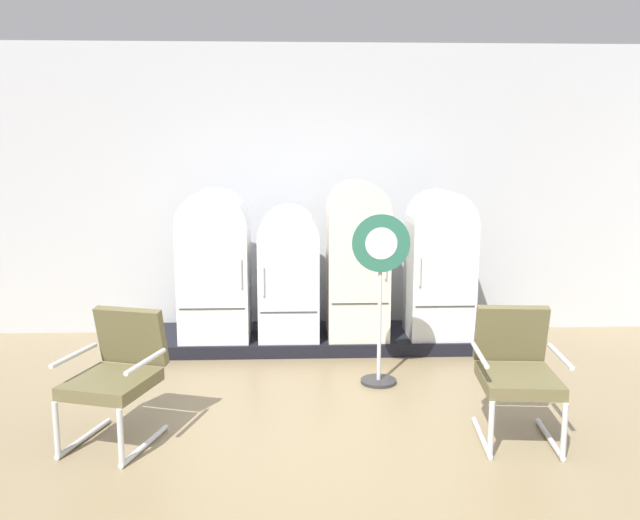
% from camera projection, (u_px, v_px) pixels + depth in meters
% --- Properties ---
extents(ground, '(12.00, 10.00, 0.05)m').
position_uv_depth(ground, '(350.00, 493.00, 4.04)').
color(ground, '#887553').
extents(back_wall, '(11.76, 0.12, 3.19)m').
position_uv_depth(back_wall, '(323.00, 190.00, 7.37)').
color(back_wall, silver).
rests_on(back_wall, ground).
extents(display_plinth, '(3.69, 0.95, 0.13)m').
position_uv_depth(display_plinth, '(326.00, 339.00, 7.00)').
color(display_plinth, black).
rests_on(display_plinth, ground).
extents(refrigerator_0, '(0.70, 0.61, 1.54)m').
position_uv_depth(refrigerator_0, '(214.00, 261.00, 6.67)').
color(refrigerator_0, white).
rests_on(refrigerator_0, display_plinth).
extents(refrigerator_1, '(0.61, 0.65, 1.36)m').
position_uv_depth(refrigerator_1, '(289.00, 269.00, 6.74)').
color(refrigerator_1, white).
rests_on(refrigerator_1, display_plinth).
extents(refrigerator_2, '(0.62, 0.71, 1.62)m').
position_uv_depth(refrigerator_2, '(357.00, 254.00, 6.77)').
color(refrigerator_2, silver).
rests_on(refrigerator_2, display_plinth).
extents(refrigerator_3, '(0.65, 0.62, 1.52)m').
position_uv_depth(refrigerator_3, '(440.00, 260.00, 6.77)').
color(refrigerator_3, silver).
rests_on(refrigerator_3, display_plinth).
extents(armchair_left, '(0.72, 0.81, 0.93)m').
position_uv_depth(armchair_left, '(117.00, 370.00, 4.65)').
color(armchair_left, silver).
rests_on(armchair_left, ground).
extents(armchair_right, '(0.64, 0.74, 0.93)m').
position_uv_depth(armchair_right, '(516.00, 367.00, 4.72)').
color(armchair_right, silver).
rests_on(armchair_right, ground).
extents(sign_stand, '(0.50, 0.32, 1.52)m').
position_uv_depth(sign_stand, '(380.00, 298.00, 5.73)').
color(sign_stand, '#2D2D30').
rests_on(sign_stand, ground).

